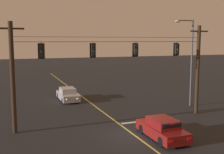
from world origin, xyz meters
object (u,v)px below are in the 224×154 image
traffic_light_right_inner (177,49)px  car_waiting_near_lane (162,129)px  traffic_light_left_inner (93,50)px  car_oncoming_lead (68,95)px  traffic_light_centre (136,50)px  street_lamp_corner (189,55)px  traffic_light_leftmost (42,51)px

traffic_light_right_inner → car_waiting_near_lane: size_ratio=0.28×
traffic_light_left_inner → car_oncoming_lead: (-0.09, 9.56, -5.15)m
traffic_light_centre → car_waiting_near_lane: traffic_light_centre is taller
traffic_light_left_inner → street_lamp_corner: 10.99m
car_waiting_near_lane → traffic_light_right_inner: bearing=48.8°
car_oncoming_lead → street_lamp_corner: (10.73, -6.90, 4.47)m
traffic_light_right_inner → traffic_light_left_inner: bearing=180.0°
traffic_light_left_inner → street_lamp_corner: size_ratio=0.14×
traffic_light_right_inner → street_lamp_corner: bearing=39.6°
car_waiting_near_lane → street_lamp_corner: 11.24m
traffic_light_left_inner → traffic_light_right_inner: 7.42m
traffic_light_centre → traffic_light_leftmost: bearing=180.0°
traffic_light_centre → street_lamp_corner: 7.59m
traffic_light_centre → street_lamp_corner: bearing=20.6°
traffic_light_left_inner → car_oncoming_lead: size_ratio=0.28×
traffic_light_right_inner → street_lamp_corner: 4.24m
traffic_light_leftmost → street_lamp_corner: 14.75m
car_waiting_near_lane → street_lamp_corner: bearing=45.1°
car_waiting_near_lane → traffic_light_centre: bearing=87.4°
traffic_light_left_inner → car_oncoming_lead: traffic_light_left_inner is taller
traffic_light_leftmost → traffic_light_right_inner: size_ratio=1.00×
traffic_light_right_inner → car_oncoming_lead: 13.21m
traffic_light_centre → street_lamp_corner: street_lamp_corner is taller
traffic_light_centre → car_waiting_near_lane: bearing=-92.6°
car_waiting_near_lane → car_oncoming_lead: (-3.45, 14.20, -0.00)m
car_waiting_near_lane → traffic_light_leftmost: bearing=147.2°
traffic_light_centre → car_oncoming_lead: (-3.66, 9.56, -5.15)m
traffic_light_centre → traffic_light_right_inner: bearing=0.0°
traffic_light_leftmost → car_oncoming_lead: 11.49m
traffic_light_right_inner → street_lamp_corner: (3.22, 2.67, -0.68)m
traffic_light_centre → car_waiting_near_lane: (-0.21, -4.64, -5.15)m
car_oncoming_lead → traffic_light_left_inner: bearing=-89.5°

